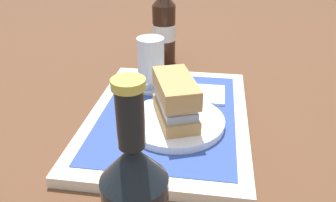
% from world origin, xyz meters
% --- Properties ---
extents(ground_plane, '(3.00, 3.00, 0.00)m').
position_xyz_m(ground_plane, '(0.00, 0.00, 0.00)').
color(ground_plane, brown).
extents(tray, '(0.44, 0.32, 0.02)m').
position_xyz_m(tray, '(0.00, 0.00, 0.01)').
color(tray, beige).
rests_on(tray, ground_plane).
extents(placemat, '(0.38, 0.27, 0.00)m').
position_xyz_m(placemat, '(0.00, 0.00, 0.02)').
color(placemat, '#2D4793').
rests_on(placemat, tray).
extents(plate, '(0.19, 0.19, 0.01)m').
position_xyz_m(plate, '(-0.04, -0.02, 0.03)').
color(plate, white).
rests_on(plate, placemat).
extents(sandwich, '(0.14, 0.11, 0.08)m').
position_xyz_m(sandwich, '(-0.04, -0.02, 0.08)').
color(sandwich, tan).
rests_on(sandwich, plate).
extents(beer_glass, '(0.06, 0.06, 0.12)m').
position_xyz_m(beer_glass, '(0.10, 0.05, 0.09)').
color(beer_glass, silver).
rests_on(beer_glass, placemat).
extents(napkin_folded, '(0.09, 0.07, 0.01)m').
position_xyz_m(napkin_folded, '(0.09, -0.08, 0.02)').
color(napkin_folded, white).
rests_on(napkin_folded, placemat).
extents(beer_bottle, '(0.07, 0.07, 0.27)m').
position_xyz_m(beer_bottle, '(0.32, 0.06, 0.10)').
color(beer_bottle, black).
rests_on(beer_bottle, ground_plane).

